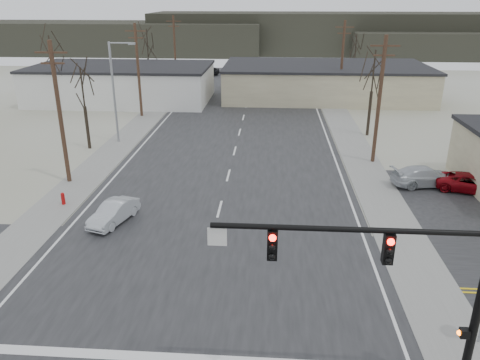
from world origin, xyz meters
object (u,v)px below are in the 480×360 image
(traffic_signal_mast, at_px, (421,276))
(car_parked_red, at_px, (470,183))
(car_parked_silver, at_px, (425,176))
(fire_hydrant, at_px, (63,199))
(car_far_b, at_px, (209,72))
(car_far_a, at_px, (290,89))
(sedan_crossing, at_px, (114,213))

(traffic_signal_mast, xyz_separation_m, car_parked_red, (9.06, 18.31, -4.02))
(traffic_signal_mast, height_order, car_parked_silver, traffic_signal_mast)
(fire_hydrant, xyz_separation_m, car_far_b, (2.70, 52.17, 0.33))
(car_far_a, xyz_separation_m, car_far_b, (-13.12, 14.15, 0.05))
(fire_hydrant, distance_m, sedan_crossing, 4.71)
(traffic_signal_mast, height_order, car_far_b, traffic_signal_mast)
(car_far_a, bearing_deg, car_far_b, -68.42)
(fire_hydrant, bearing_deg, car_far_a, 67.41)
(car_far_a, relative_size, car_parked_red, 1.05)
(fire_hydrant, height_order, car_far_b, car_far_b)
(car_far_b, distance_m, car_parked_silver, 51.91)
(traffic_signal_mast, distance_m, car_parked_red, 20.82)
(car_far_a, height_order, car_parked_silver, car_parked_silver)
(traffic_signal_mast, distance_m, car_parked_silver, 20.58)
(traffic_signal_mast, height_order, car_parked_red, traffic_signal_mast)
(car_far_a, bearing_deg, sedan_crossing, 52.55)
(sedan_crossing, bearing_deg, car_far_b, 108.66)
(sedan_crossing, distance_m, car_far_a, 41.96)
(car_far_a, distance_m, car_parked_red, 35.76)
(traffic_signal_mast, relative_size, car_parked_red, 2.00)
(traffic_signal_mast, xyz_separation_m, car_far_a, (-2.28, 52.23, -3.95))
(sedan_crossing, height_order, car_parked_red, sedan_crossing)
(car_far_b, height_order, car_parked_red, car_far_b)
(car_far_b, bearing_deg, car_far_a, -22.19)
(traffic_signal_mast, distance_m, car_far_a, 52.43)
(car_parked_red, bearing_deg, car_far_b, 45.82)
(car_far_b, relative_size, car_parked_red, 0.96)
(sedan_crossing, relative_size, car_parked_silver, 0.80)
(fire_hydrant, bearing_deg, car_parked_red, 8.60)
(car_parked_silver, bearing_deg, car_far_b, 13.60)
(traffic_signal_mast, xyz_separation_m, sedan_crossing, (-13.98, 11.93, -4.00))
(fire_hydrant, bearing_deg, car_parked_silver, 11.60)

